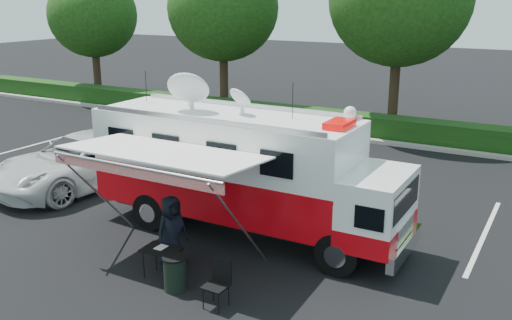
{
  "coord_description": "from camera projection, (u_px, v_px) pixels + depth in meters",
  "views": [
    {
      "loc": [
        7.09,
        -12.02,
        6.07
      ],
      "look_at": [
        0.0,
        0.5,
        1.9
      ],
      "focal_mm": 40.0,
      "sensor_mm": 36.0,
      "label": 1
    }
  ],
  "objects": [
    {
      "name": "ground_plane",
      "position": [
        247.0,
        233.0,
        15.1
      ],
      "size": [
        120.0,
        120.0,
        0.0
      ],
      "primitive_type": "plane",
      "color": "black",
      "rests_on": "ground"
    },
    {
      "name": "back_border",
      "position": [
        425.0,
        21.0,
        23.95
      ],
      "size": [
        60.0,
        6.14,
        8.87
      ],
      "color": "#9E998E",
      "rests_on": "ground_plane"
    },
    {
      "name": "stall_lines",
      "position": [
        281.0,
        197.0,
        17.84
      ],
      "size": [
        24.12,
        5.5,
        0.01
      ],
      "color": "silver",
      "rests_on": "ground_plane"
    },
    {
      "name": "command_truck",
      "position": [
        244.0,
        171.0,
        14.65
      ],
      "size": [
        8.41,
        2.32,
        4.04
      ],
      "color": "black",
      "rests_on": "ground_plane"
    },
    {
      "name": "awning",
      "position": [
        160.0,
        157.0,
        12.75
      ],
      "size": [
        4.59,
        2.39,
        2.78
      ],
      "color": "white",
      "rests_on": "ground_plane"
    },
    {
      "name": "white_suv",
      "position": [
        86.0,
        185.0,
        18.92
      ],
      "size": [
        3.79,
        6.53,
        1.71
      ],
      "primitive_type": "imported",
      "rotation": [
        0.0,
        0.0,
        -0.16
      ],
      "color": "silver",
      "rests_on": "ground_plane"
    },
    {
      "name": "person",
      "position": [
        173.0,
        265.0,
        13.32
      ],
      "size": [
        0.75,
        0.95,
        1.71
      ],
      "primitive_type": "imported",
      "rotation": [
        0.0,
        0.0,
        1.29
      ],
      "color": "black",
      "rests_on": "ground_plane"
    },
    {
      "name": "folding_table",
      "position": [
        161.0,
        251.0,
        12.55
      ],
      "size": [
        0.87,
        0.64,
        0.71
      ],
      "color": "black",
      "rests_on": "ground_plane"
    },
    {
      "name": "folding_chair",
      "position": [
        219.0,
        279.0,
        11.46
      ],
      "size": [
        0.47,
        0.49,
        0.98
      ],
      "color": "black",
      "rests_on": "ground_plane"
    },
    {
      "name": "trash_bin",
      "position": [
        175.0,
        273.0,
        12.1
      ],
      "size": [
        0.51,
        0.51,
        0.77
      ],
      "color": "black",
      "rests_on": "ground_plane"
    }
  ]
}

